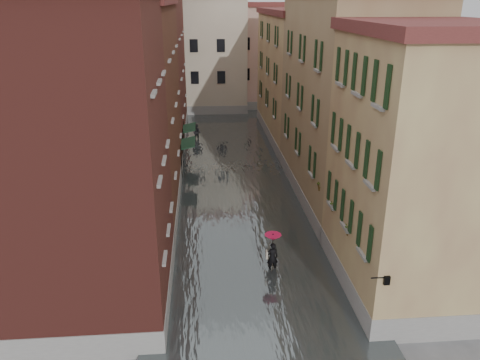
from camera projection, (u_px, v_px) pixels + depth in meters
name	position (u px, v px, depth m)	size (l,w,h in m)	color
ground	(252.00, 268.00, 23.74)	(120.00, 120.00, 0.00)	#595A5C
floodwater	(234.00, 177.00, 35.79)	(10.00, 60.00, 0.20)	#4D5556
building_left_near	(88.00, 164.00, 19.00)	(6.00, 8.00, 13.00)	maroon
building_left_mid	(127.00, 111.00, 29.32)	(6.00, 14.00, 12.50)	#59301C
building_left_far	(150.00, 67.00, 42.99)	(6.00, 16.00, 14.00)	maroon
building_right_near	(418.00, 172.00, 20.35)	(6.00, 8.00, 11.50)	#99704F
building_right_mid	(346.00, 103.00, 30.31)	(6.00, 14.00, 13.00)	tan
building_right_far	(299.00, 78.00, 44.52)	(6.00, 16.00, 11.50)	#99704F
building_end_cream	(195.00, 55.00, 56.50)	(12.00, 9.00, 13.00)	beige
building_end_pink	(266.00, 57.00, 59.23)	(10.00, 9.00, 12.00)	#D19E93
awning_near	(188.00, 144.00, 35.69)	(1.09, 2.85, 2.80)	#16321F
awning_far	(189.00, 129.00, 39.93)	(1.09, 2.73, 2.80)	#16321F
wall_lantern	(386.00, 280.00, 17.42)	(0.71, 0.22, 0.35)	black
window_planters	(335.00, 200.00, 23.12)	(0.59, 6.09, 0.84)	brown
pedestrian_main	(272.00, 250.00, 23.07)	(0.85, 0.85, 2.06)	black
pedestrian_far	(197.00, 133.00, 44.85)	(0.80, 0.63, 1.65)	black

